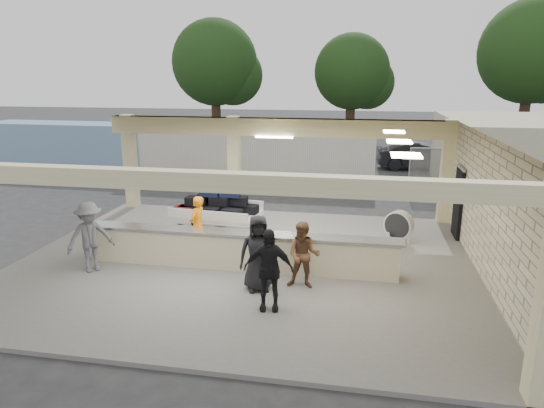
% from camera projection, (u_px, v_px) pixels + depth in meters
% --- Properties ---
extents(ground, '(120.00, 120.00, 0.00)m').
position_uv_depth(ground, '(244.00, 264.00, 13.05)').
color(ground, '#28282B').
rests_on(ground, ground).
extents(pavilion, '(12.01, 10.00, 3.55)m').
position_uv_depth(pavilion, '(257.00, 210.00, 13.30)').
color(pavilion, '#64615D').
rests_on(pavilion, ground).
extents(baggage_counter, '(8.20, 0.58, 0.98)m').
position_uv_depth(baggage_counter, '(239.00, 250.00, 12.43)').
color(baggage_counter, beige).
rests_on(baggage_counter, pavilion).
extents(luggage_cart, '(2.69, 1.82, 1.49)m').
position_uv_depth(luggage_cart, '(216.00, 209.00, 15.04)').
color(luggage_cart, silver).
rests_on(luggage_cart, pavilion).
extents(drum_fan, '(0.89, 0.66, 0.96)m').
position_uv_depth(drum_fan, '(399.00, 225.00, 14.39)').
color(drum_fan, silver).
rests_on(drum_fan, pavilion).
extents(baggage_handler, '(0.43, 0.65, 1.64)m').
position_uv_depth(baggage_handler, '(198.00, 225.00, 13.40)').
color(baggage_handler, orange).
rests_on(baggage_handler, pavilion).
extents(passenger_a, '(0.78, 0.36, 1.59)m').
position_uv_depth(passenger_a, '(304.00, 255.00, 11.22)').
color(passenger_a, brown).
rests_on(passenger_a, pavilion).
extents(passenger_b, '(1.09, 0.51, 1.78)m').
position_uv_depth(passenger_b, '(268.00, 270.00, 10.14)').
color(passenger_b, black).
rests_on(passenger_b, pavilion).
extents(passenger_c, '(1.11, 1.12, 1.81)m').
position_uv_depth(passenger_c, '(90.00, 237.00, 12.14)').
color(passenger_c, '#55555A').
rests_on(passenger_c, pavilion).
extents(passenger_d, '(0.94, 0.61, 1.79)m').
position_uv_depth(passenger_d, '(258.00, 253.00, 11.07)').
color(passenger_d, black).
rests_on(passenger_d, pavilion).
extents(car_white_a, '(4.78, 2.75, 1.29)m').
position_uv_depth(car_white_a, '(487.00, 165.00, 23.89)').
color(car_white_a, silver).
rests_on(car_white_a, ground).
extents(car_dark, '(4.42, 1.72, 1.45)m').
position_uv_depth(car_dark, '(420.00, 156.00, 26.05)').
color(car_dark, black).
rests_on(car_dark, ground).
extents(container_white, '(11.14, 2.41, 2.41)m').
position_uv_depth(container_white, '(257.00, 156.00, 23.22)').
color(container_white, silver).
rests_on(container_white, ground).
extents(container_blue, '(9.68, 2.58, 2.50)m').
position_uv_depth(container_blue, '(76.00, 147.00, 25.84)').
color(container_blue, '#7E9DCA').
rests_on(container_blue, ground).
extents(tree_left, '(6.60, 6.30, 9.00)m').
position_uv_depth(tree_left, '(220.00, 66.00, 35.93)').
color(tree_left, '#382619').
rests_on(tree_left, ground).
extents(tree_mid, '(6.00, 5.60, 8.00)m').
position_uv_depth(tree_mid, '(356.00, 75.00, 36.22)').
color(tree_mid, '#382619').
rests_on(tree_mid, ground).
extents(tree_right, '(7.20, 7.00, 10.00)m').
position_uv_depth(tree_right, '(536.00, 56.00, 32.83)').
color(tree_right, '#382619').
rests_on(tree_right, ground).
extents(adjacent_building, '(6.00, 8.00, 3.20)m').
position_uv_depth(adjacent_building, '(518.00, 157.00, 20.47)').
color(adjacent_building, beige).
rests_on(adjacent_building, ground).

